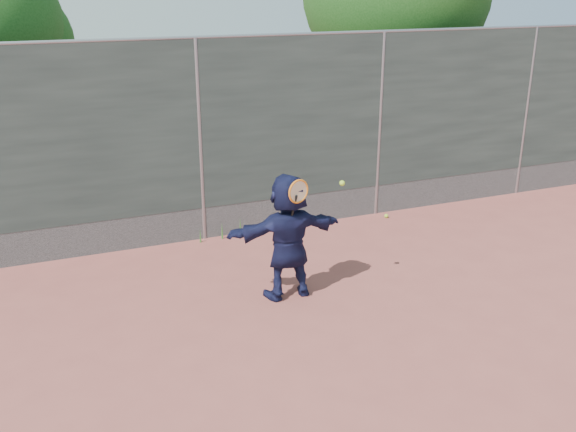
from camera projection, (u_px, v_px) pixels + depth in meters
name	position (u px, v px, depth m)	size (l,w,h in m)	color
ground	(290.00, 352.00, 6.86)	(80.00, 80.00, 0.00)	#9E4C42
player	(288.00, 236.00, 7.84)	(1.48, 0.47, 1.60)	#15193C
ball_ground	(386.00, 216.00, 10.74)	(0.07, 0.07, 0.07)	#ADD830
fence	(200.00, 138.00, 9.36)	(20.00, 0.06, 3.03)	#38423D
swing_action	(303.00, 192.00, 7.50)	(0.78, 0.15, 0.51)	orange
weed_clump	(225.00, 230.00, 9.86)	(0.68, 0.07, 0.30)	#387226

